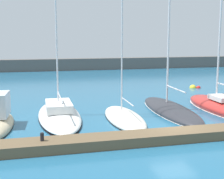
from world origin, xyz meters
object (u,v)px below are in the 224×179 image
sailboat_white_second (59,113)px  sailboat_charcoal_fourth (170,109)px  sailboat_ivory_third (124,118)px  dock_bollard (42,137)px  mooring_buoy_red (198,88)px  mooring_buoy_yellow (193,88)px  sailboat_red_fifth (222,106)px

sailboat_white_second → sailboat_charcoal_fourth: bearing=-91.2°
sailboat_white_second → sailboat_ivory_third: sailboat_white_second is taller
dock_bollard → sailboat_ivory_third: bearing=40.9°
sailboat_ivory_third → dock_bollard: sailboat_ivory_third is taller
sailboat_ivory_third → mooring_buoy_red: 17.78m
mooring_buoy_yellow → dock_bollard: bearing=-135.8°
dock_bollard → mooring_buoy_red: bearing=43.0°
sailboat_ivory_third → dock_bollard: (-6.06, -5.25, 0.62)m
sailboat_white_second → sailboat_red_fifth: (13.28, -0.75, 0.05)m
sailboat_charcoal_fourth → sailboat_red_fifth: bearing=-93.3°
sailboat_white_second → sailboat_charcoal_fourth: (8.89, -0.32, -0.09)m
sailboat_red_fifth → mooring_buoy_yellow: sailboat_red_fifth is taller
sailboat_red_fifth → dock_bollard: sailboat_red_fifth is taller
sailboat_charcoal_fourth → sailboat_ivory_third: bearing=111.9°
sailboat_charcoal_fourth → mooring_buoy_red: 13.72m
sailboat_white_second → sailboat_ivory_third: size_ratio=1.82×
sailboat_white_second → mooring_buoy_red: 20.29m
mooring_buoy_red → dock_bollard: 25.80m
sailboat_white_second → sailboat_ivory_third: 4.92m
sailboat_red_fifth → mooring_buoy_red: 11.95m
sailboat_red_fifth → mooring_buoy_red: sailboat_red_fifth is taller
sailboat_white_second → dock_bollard: bearing=169.0°
mooring_buoy_red → sailboat_ivory_third: bearing=-136.1°
sailboat_white_second → sailboat_red_fifth: sailboat_white_second is taller
sailboat_charcoal_fourth → mooring_buoy_red: size_ratio=31.68×
sailboat_ivory_third → sailboat_charcoal_fourth: 4.60m
sailboat_charcoal_fourth → mooring_buoy_yellow: size_ratio=21.97×
mooring_buoy_red → mooring_buoy_yellow: size_ratio=0.69×
sailboat_charcoal_fourth → dock_bollard: (-10.39, -6.78, 0.54)m
dock_bollard → sailboat_charcoal_fourth: bearing=33.1°
sailboat_ivory_third → sailboat_charcoal_fourth: bearing=-68.7°
sailboat_charcoal_fourth → dock_bollard: size_ratio=39.15×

